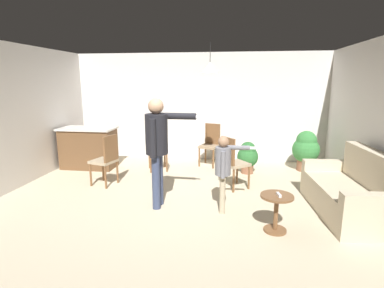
# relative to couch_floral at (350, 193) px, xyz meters

# --- Properties ---
(ground) EXTENTS (7.68, 7.68, 0.00)m
(ground) POSITION_rel_couch_floral_xyz_m (-2.69, -0.17, -0.33)
(ground) COLOR beige
(wall_back) EXTENTS (6.40, 0.10, 2.70)m
(wall_back) POSITION_rel_couch_floral_xyz_m (-2.69, 3.03, 1.02)
(wall_back) COLOR silver
(wall_back) RESTS_ON ground
(couch_floral) EXTENTS (0.98, 1.86, 1.00)m
(couch_floral) POSITION_rel_couch_floral_xyz_m (0.00, 0.00, 0.00)
(couch_floral) COLOR beige
(couch_floral) RESTS_ON ground
(kitchen_counter) EXTENTS (1.26, 0.66, 0.95)m
(kitchen_counter) POSITION_rel_couch_floral_xyz_m (-5.14, 1.81, 0.15)
(kitchen_counter) COLOR brown
(kitchen_counter) RESTS_ON ground
(side_table_by_couch) EXTENTS (0.44, 0.44, 0.52)m
(side_table_by_couch) POSITION_rel_couch_floral_xyz_m (-1.20, -0.74, -0.00)
(side_table_by_couch) COLOR brown
(side_table_by_couch) RESTS_ON ground
(person_adult) EXTENTS (0.87, 0.51, 1.75)m
(person_adult) POSITION_rel_couch_floral_xyz_m (-2.97, -0.14, 0.76)
(person_adult) COLOR #384260
(person_adult) RESTS_ON ground
(person_child) EXTENTS (0.61, 0.37, 1.20)m
(person_child) POSITION_rel_couch_floral_xyz_m (-1.93, -0.22, 0.42)
(person_child) COLOR tan
(person_child) RESTS_ON ground
(dining_chair_by_counter) EXTENTS (0.53, 0.53, 1.00)m
(dining_chair_by_counter) POSITION_rel_couch_floral_xyz_m (-2.33, 2.43, 0.21)
(dining_chair_by_counter) COLOR brown
(dining_chair_by_counter) RESTS_ON ground
(dining_chair_near_wall) EXTENTS (0.54, 0.54, 1.00)m
(dining_chair_near_wall) POSITION_rel_couch_floral_xyz_m (-3.56, 1.81, 0.21)
(dining_chair_near_wall) COLOR brown
(dining_chair_near_wall) RESTS_ON ground
(dining_chair_centre_back) EXTENTS (0.52, 0.52, 1.00)m
(dining_chair_centre_back) POSITION_rel_couch_floral_xyz_m (-4.22, 0.71, 0.21)
(dining_chair_centre_back) COLOR brown
(dining_chair_centre_back) RESTS_ON ground
(dining_chair_spare) EXTENTS (0.59, 0.59, 1.00)m
(dining_chair_spare) POSITION_rel_couch_floral_xyz_m (-1.79, 0.85, 0.21)
(dining_chair_spare) COLOR brown
(dining_chair_spare) RESTS_ON ground
(potted_plant_corner) EXTENTS (0.46, 0.46, 0.71)m
(potted_plant_corner) POSITION_rel_couch_floral_xyz_m (-1.47, 1.89, 0.06)
(potted_plant_corner) COLOR brown
(potted_plant_corner) RESTS_ON ground
(potted_plant_by_wall) EXTENTS (0.60, 0.60, 0.92)m
(potted_plant_by_wall) POSITION_rel_couch_floral_xyz_m (-0.16, 2.27, 0.17)
(potted_plant_by_wall) COLOR brown
(potted_plant_by_wall) RESTS_ON ground
(spare_remote_on_table) EXTENTS (0.06, 0.13, 0.04)m
(spare_remote_on_table) POSITION_rel_couch_floral_xyz_m (-1.18, -0.77, 0.21)
(spare_remote_on_table) COLOR white
(spare_remote_on_table) RESTS_ON side_table_by_couch
(ceiling_light_pendant) EXTENTS (0.32, 0.32, 0.55)m
(ceiling_light_pendant) POSITION_rel_couch_floral_xyz_m (-2.26, 1.10, 1.92)
(ceiling_light_pendant) COLOR silver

